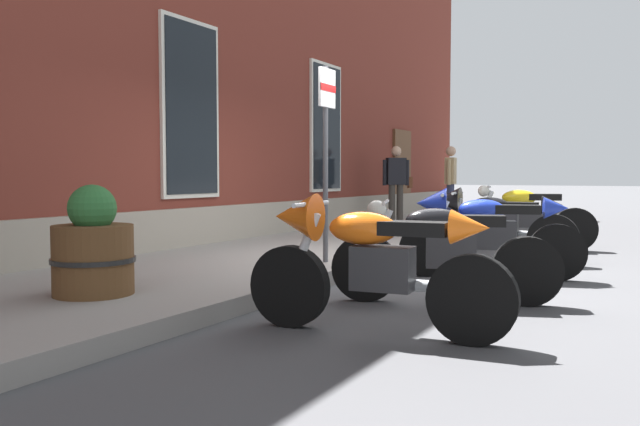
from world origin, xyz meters
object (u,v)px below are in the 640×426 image
(motorcycle_black_sport, at_px, (491,221))
(motorcycle_yellow_naked, at_px, (524,218))
(parking_sign, at_px, (326,135))
(pedestrian_dark_jacket, at_px, (396,180))
(motorcycle_black_naked, at_px, (443,252))
(barrel_planter, at_px, (93,250))
(pedestrian_tan_coat, at_px, (451,179))
(motorcycle_blue_sport, at_px, (484,229))
(motorcycle_orange_sport, at_px, (366,258))

(motorcycle_black_sport, height_order, motorcycle_yellow_naked, motorcycle_yellow_naked)
(parking_sign, bearing_deg, pedestrian_dark_jacket, 14.71)
(motorcycle_black_naked, bearing_deg, barrel_planter, 126.31)
(motorcycle_black_sport, height_order, pedestrian_dark_jacket, pedestrian_dark_jacket)
(motorcycle_black_naked, height_order, parking_sign, parking_sign)
(parking_sign, height_order, barrel_planter, parking_sign)
(motorcycle_black_sport, distance_m, pedestrian_tan_coat, 5.57)
(motorcycle_yellow_naked, relative_size, pedestrian_tan_coat, 1.27)
(motorcycle_black_naked, xyz_separation_m, motorcycle_blue_sport, (1.61, 0.05, 0.09))
(motorcycle_black_naked, distance_m, pedestrian_dark_jacket, 8.00)
(motorcycle_orange_sport, distance_m, barrel_planter, 2.36)
(barrel_planter, bearing_deg, pedestrian_tan_coat, -0.01)
(pedestrian_dark_jacket, xyz_separation_m, pedestrian_tan_coat, (0.93, -0.89, 0.01))
(pedestrian_dark_jacket, xyz_separation_m, barrel_planter, (-9.04, -0.89, -0.53))
(motorcycle_yellow_naked, bearing_deg, pedestrian_tan_coat, 33.19)
(pedestrian_tan_coat, relative_size, parking_sign, 0.73)
(motorcycle_orange_sport, height_order, pedestrian_tan_coat, pedestrian_tan_coat)
(parking_sign, bearing_deg, motorcycle_orange_sport, -146.07)
(motorcycle_orange_sport, relative_size, barrel_planter, 2.17)
(motorcycle_black_sport, relative_size, motorcycle_yellow_naked, 1.00)
(parking_sign, xyz_separation_m, barrel_planter, (-2.75, 0.76, -1.09))
(motorcycle_black_sport, bearing_deg, pedestrian_tan_coat, 22.75)
(motorcycle_black_naked, relative_size, motorcycle_yellow_naked, 0.95)
(motorcycle_blue_sport, relative_size, motorcycle_black_sport, 0.96)
(motorcycle_blue_sport, distance_m, pedestrian_tan_coat, 7.01)
(motorcycle_yellow_naked, height_order, pedestrian_tan_coat, pedestrian_tan_coat)
(motorcycle_yellow_naked, relative_size, parking_sign, 0.93)
(motorcycle_black_naked, bearing_deg, parking_sign, 60.92)
(motorcycle_yellow_naked, bearing_deg, motorcycle_orange_sport, -179.28)
(motorcycle_orange_sport, height_order, motorcycle_yellow_naked, motorcycle_orange_sport)
(barrel_planter, bearing_deg, motorcycle_orange_sport, -79.58)
(motorcycle_black_naked, relative_size, motorcycle_black_sport, 0.95)
(motorcycle_yellow_naked, distance_m, parking_sign, 4.23)
(motorcycle_black_sport, relative_size, parking_sign, 0.93)
(motorcycle_black_sport, xyz_separation_m, motorcycle_yellow_naked, (1.68, -0.10, -0.05))
(motorcycle_black_sport, relative_size, pedestrian_dark_jacket, 1.29)
(pedestrian_tan_coat, xyz_separation_m, parking_sign, (-7.23, -0.76, 0.55))
(motorcycle_black_naked, relative_size, motorcycle_blue_sport, 0.99)
(motorcycle_black_naked, bearing_deg, pedestrian_dark_jacket, 24.85)
(motorcycle_black_sport, height_order, pedestrian_tan_coat, pedestrian_tan_coat)
(motorcycle_orange_sport, xyz_separation_m, pedestrian_tan_coat, (9.55, 2.32, 0.51))
(pedestrian_tan_coat, height_order, parking_sign, parking_sign)
(pedestrian_dark_jacket, xyz_separation_m, parking_sign, (-6.29, -1.65, 0.56))
(pedestrian_dark_jacket, bearing_deg, motorcycle_black_sport, -143.97)
(motorcycle_orange_sport, bearing_deg, motorcycle_black_naked, -5.62)
(motorcycle_orange_sport, height_order, parking_sign, parking_sign)
(motorcycle_black_naked, distance_m, motorcycle_black_sport, 3.08)
(pedestrian_dark_jacket, distance_m, pedestrian_tan_coat, 1.29)
(motorcycle_blue_sport, xyz_separation_m, motorcycle_black_sport, (1.45, 0.27, -0.01))
(motorcycle_blue_sport, bearing_deg, motorcycle_black_naked, -178.36)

